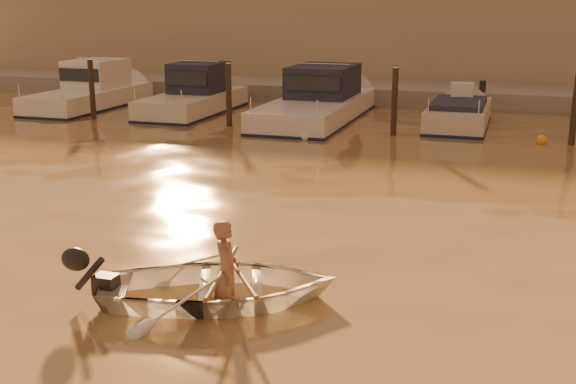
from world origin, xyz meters
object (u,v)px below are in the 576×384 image
(moored_boat_0, at_px, (89,91))
(moored_boat_1, at_px, (193,96))
(dinghy, at_px, (219,286))
(person, at_px, (226,272))
(waterfront_building, at_px, (449,35))
(moored_boat_3, at_px, (458,119))
(moored_boat_2, at_px, (317,101))

(moored_boat_0, bearing_deg, moored_boat_1, 0.00)
(dinghy, xyz_separation_m, person, (0.09, 0.04, 0.20))
(dinghy, xyz_separation_m, waterfront_building, (0.30, 26.22, 2.19))
(waterfront_building, bearing_deg, moored_boat_3, -82.15)
(moored_boat_0, height_order, moored_boat_1, same)
(moored_boat_1, bearing_deg, person, -63.46)
(moored_boat_2, height_order, moored_boat_3, moored_boat_2)
(dinghy, xyz_separation_m, moored_boat_1, (-7.49, 15.22, 0.42))
(dinghy, height_order, moored_boat_1, moored_boat_1)
(moored_boat_1, bearing_deg, moored_boat_3, 0.00)
(moored_boat_1, height_order, moored_boat_3, moored_boat_1)
(moored_boat_3, bearing_deg, person, -96.46)
(moored_boat_0, distance_m, waterfront_building, 16.43)
(moored_boat_0, bearing_deg, moored_boat_2, 0.00)
(waterfront_building, bearing_deg, moored_boat_0, -137.66)
(dinghy, distance_m, moored_boat_3, 15.33)
(moored_boat_0, height_order, waterfront_building, waterfront_building)
(moored_boat_2, bearing_deg, moored_boat_3, 0.00)
(moored_boat_2, bearing_deg, dinghy, -79.27)
(dinghy, height_order, person, person)
(moored_boat_3, xyz_separation_m, waterfront_building, (-1.52, 11.00, 2.17))
(moored_boat_2, distance_m, waterfront_building, 11.59)
(person, bearing_deg, moored_boat_2, -10.91)
(person, distance_m, moored_boat_2, 15.48)
(moored_boat_2, bearing_deg, waterfront_building, 73.88)
(person, height_order, moored_boat_0, moored_boat_0)
(dinghy, relative_size, moored_boat_3, 0.60)
(moored_boat_1, height_order, waterfront_building, waterfront_building)
(moored_boat_1, relative_size, moored_boat_3, 1.19)
(moored_boat_2, relative_size, moored_boat_3, 1.60)
(moored_boat_1, bearing_deg, moored_boat_0, 180.00)
(moored_boat_1, bearing_deg, waterfront_building, 54.70)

